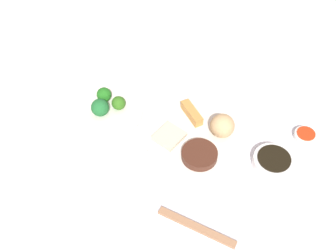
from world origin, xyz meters
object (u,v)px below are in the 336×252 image
Objects in this scene: broccoli_plate at (107,113)px; chopsticks_pair at (197,227)px; sauce_ramekin_sweet_and_sour at (305,136)px; soy_sauce_bowl at (273,162)px; main_plate at (195,137)px.

broccoli_plate is 0.46m from chopsticks_pair.
chopsticks_pair is (0.23, 0.38, -0.01)m from sauce_ramekin_sweet_and_sour.
broccoli_plate is 0.52m from soy_sauce_bowl.
main_plate is 1.40× the size of chopsticks_pair.
soy_sauce_bowl reaches higher than sauce_ramekin_sweet_and_sour.
sauce_ramekin_sweet_and_sour is at bearing -121.13° from soy_sauce_bowl.
sauce_ramekin_sweet_and_sour is 0.44m from chopsticks_pair.
main_plate is at bearing -5.99° from soy_sauce_bowl.
sauce_ramekin_sweet_and_sour is (-0.08, -0.13, -0.01)m from soy_sauce_bowl.
soy_sauce_bowl is (-0.23, 0.02, 0.01)m from main_plate.
soy_sauce_bowl is (-0.52, 0.03, 0.01)m from broccoli_plate.
soy_sauce_bowl is at bearing 58.87° from sauce_ramekin_sweet_and_sour.
sauce_ramekin_sweet_and_sour is (-0.31, -0.10, 0.00)m from main_plate.
sauce_ramekin_sweet_and_sour is at bearing -171.09° from broccoli_plate.
soy_sauce_bowl is 1.74× the size of sauce_ramekin_sweet_and_sour.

